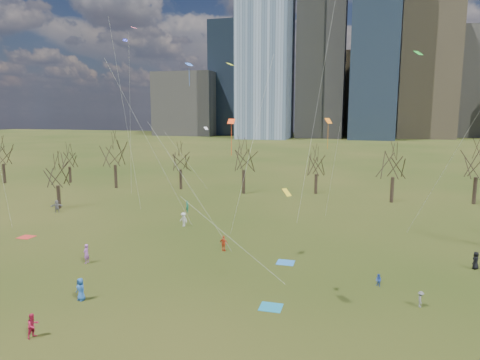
% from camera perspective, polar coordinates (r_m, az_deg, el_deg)
% --- Properties ---
extents(ground, '(500.00, 500.00, 0.00)m').
position_cam_1_polar(ground, '(34.78, -5.37, -14.58)').
color(ground, black).
rests_on(ground, ground).
extents(downtown_skyline, '(212.50, 78.00, 118.00)m').
position_cam_1_polar(downtown_skyline, '(242.08, 12.29, 14.90)').
color(downtown_skyline, slate).
rests_on(downtown_skyline, ground).
extents(bare_tree_row, '(113.04, 29.80, 9.50)m').
position_cam_1_polar(bare_tree_row, '(68.40, 5.49, 2.52)').
color(bare_tree_row, black).
rests_on(bare_tree_row, ground).
extents(blanket_teal, '(1.60, 1.50, 0.03)m').
position_cam_1_polar(blanket_teal, '(32.22, 4.14, -16.55)').
color(blanket_teal, '#186E91').
rests_on(blanket_teal, ground).
extents(blanket_navy, '(1.60, 1.50, 0.03)m').
position_cam_1_polar(blanket_navy, '(40.85, 6.09, -10.88)').
color(blanket_navy, '#2668B4').
rests_on(blanket_navy, ground).
extents(blanket_crimson, '(1.60, 1.50, 0.03)m').
position_cam_1_polar(blanket_crimson, '(54.01, -26.61, -6.82)').
color(blanket_crimson, red).
rests_on(blanket_crimson, ground).
extents(person_0, '(0.98, 0.80, 1.73)m').
position_cam_1_polar(person_0, '(34.96, -20.48, -13.49)').
color(person_0, '#24539E').
rests_on(person_0, ground).
extents(person_2, '(0.76, 0.89, 1.57)m').
position_cam_1_polar(person_2, '(30.94, -25.89, -17.06)').
color(person_2, '#B5193C').
rests_on(person_2, ground).
extents(person_3, '(0.49, 0.79, 1.19)m').
position_cam_1_polar(person_3, '(34.51, 22.95, -14.43)').
color(person_3, '#595A5E').
rests_on(person_3, ground).
extents(person_4, '(0.99, 0.58, 1.58)m').
position_cam_1_polar(person_4, '(43.59, -2.19, -8.45)').
color(person_4, red).
rests_on(person_4, ground).
extents(person_6, '(0.89, 0.93, 1.60)m').
position_cam_1_polar(person_6, '(44.19, 28.92, -9.37)').
color(person_6, black).
rests_on(person_6, ground).
extents(person_7, '(0.46, 0.68, 1.82)m').
position_cam_1_polar(person_7, '(42.71, -19.81, -9.22)').
color(person_7, '#9A55AB').
rests_on(person_7, ground).
extents(person_8, '(0.63, 0.63, 1.03)m').
position_cam_1_polar(person_8, '(37.07, 17.99, -12.60)').
color(person_8, '#2A4CB6').
rests_on(person_8, ground).
extents(person_9, '(1.27, 1.00, 1.72)m').
position_cam_1_polar(person_9, '(53.09, -7.54, -5.22)').
color(person_9, silver).
rests_on(person_9, ground).
extents(person_11, '(1.66, 1.32, 1.77)m').
position_cam_1_polar(person_11, '(64.89, -23.24, -3.23)').
color(person_11, '#5C5D61').
rests_on(person_11, ground).
extents(person_13, '(0.70, 0.70, 1.63)m').
position_cam_1_polar(person_13, '(60.34, -7.04, -3.50)').
color(person_13, '#176752').
rests_on(person_13, ground).
extents(kites_airborne, '(65.37, 50.39, 34.62)m').
position_cam_1_polar(kites_airborne, '(42.12, 7.21, 8.56)').
color(kites_airborne, '#FD4615').
rests_on(kites_airborne, ground).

